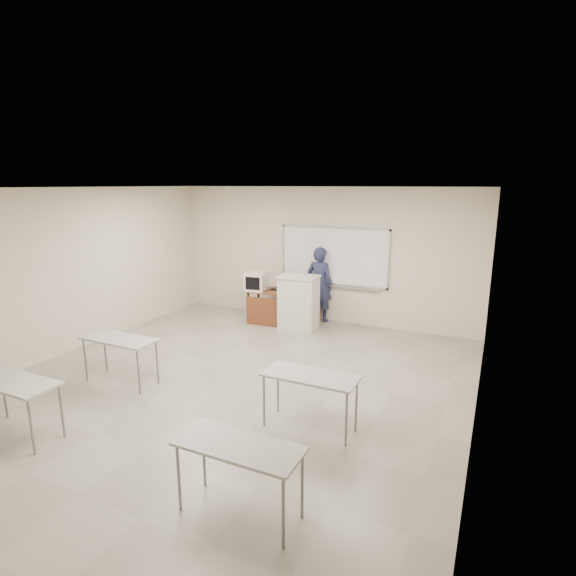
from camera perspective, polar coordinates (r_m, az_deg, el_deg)
The scene contains 10 objects.
floor at distance 7.11m, azimuth -7.93°, elevation -12.55°, with size 7.00×8.00×0.01m, color gray.
whiteboard at distance 9.98m, azimuth 5.83°, elevation 3.94°, with size 2.48×0.10×1.31m.
student_desks at distance 5.86m, azimuth -15.51°, elevation -11.45°, with size 4.40×2.20×0.73m.
instructor_desk at distance 9.90m, azimuth -1.75°, elevation -1.77°, with size 1.26×0.63×0.75m.
podium at distance 9.65m, azimuth 1.37°, elevation -1.78°, with size 0.82×0.59×1.15m.
crt_monitor at distance 9.99m, azimuth -4.05°, elevation 0.86°, with size 0.43×0.48×0.41m.
laptop at distance 10.05m, azimuth -0.96°, elevation 0.17°, with size 0.34×0.32×0.25m.
mouse at distance 9.75m, azimuth 1.54°, elevation -0.47°, with size 0.11×0.07×0.04m, color #A9ACB2.
keyboard at distance 9.65m, azimuth 0.77°, elevation 1.80°, with size 0.48×0.16×0.03m, color beige.
presenter at distance 10.13m, azimuth 4.04°, elevation 0.48°, with size 0.62×0.41×1.70m, color black.
Camera 1 is at (3.58, -5.33, 3.06)m, focal length 28.00 mm.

